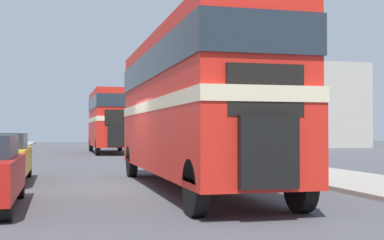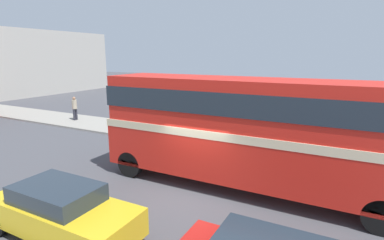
% 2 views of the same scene
% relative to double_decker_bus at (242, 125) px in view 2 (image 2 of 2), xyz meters
% --- Properties ---
extents(ground_plane, '(120.00, 120.00, 0.00)m').
position_rel_double_decker_bus_xyz_m(ground_plane, '(-1.45, 1.31, -2.49)').
color(ground_plane, '#47474C').
extents(sidewalk_right, '(3.50, 120.00, 0.12)m').
position_rel_double_decker_bus_xyz_m(sidewalk_right, '(5.30, 1.31, -2.43)').
color(sidewalk_right, gray).
rests_on(sidewalk_right, ground_plane).
extents(double_decker_bus, '(2.43, 11.00, 4.16)m').
position_rel_double_decker_bus_xyz_m(double_decker_bus, '(0.00, 0.00, 0.00)').
color(double_decker_bus, red).
rests_on(double_decker_bus, ground_plane).
extents(car_parked_mid, '(1.73, 4.45, 1.53)m').
position_rel_double_decker_bus_xyz_m(car_parked_mid, '(-5.31, 3.32, -1.70)').
color(car_parked_mid, gold).
rests_on(car_parked_mid, ground_plane).
extents(pedestrian_walking, '(0.36, 0.36, 1.78)m').
position_rel_double_decker_bus_xyz_m(pedestrian_walking, '(5.36, 14.91, -1.36)').
color(pedestrian_walking, '#282833').
rests_on(pedestrian_walking, sidewalk_right).
extents(shop_building_block, '(17.33, 11.82, 7.98)m').
position_rel_double_decker_bus_xyz_m(shop_building_block, '(16.33, 35.94, 1.50)').
color(shop_building_block, '#B2ADA3').
rests_on(shop_building_block, ground_plane).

